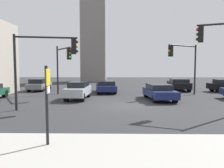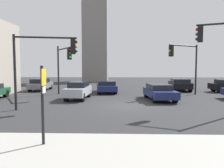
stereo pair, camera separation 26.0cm
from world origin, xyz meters
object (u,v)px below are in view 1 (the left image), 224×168
traffic_light_0 (183,58)px  traffic_light_3 (63,60)px  car_6 (39,84)px  car_0 (106,86)px  traffic_light_2 (222,48)px  car_4 (78,90)px  traffic_light_1 (46,55)px  car_1 (179,84)px  car_2 (159,91)px  direction_sign (47,98)px

traffic_light_0 → traffic_light_3: bearing=-31.6°
traffic_light_3 → car_6: size_ratio=1.14×
traffic_light_3 → car_0: size_ratio=1.04×
traffic_light_2 → car_0: traffic_light_2 is taller
car_0 → car_4: bearing=149.9°
traffic_light_1 → car_1: bearing=33.9°
traffic_light_0 → car_2: bearing=10.2°
traffic_light_2 → traffic_light_3: bearing=-9.4°
traffic_light_0 → car_2: traffic_light_0 is taller
car_1 → car_2: bearing=158.6°
traffic_light_0 → car_6: 16.15m
car_4 → traffic_light_2: bearing=64.8°
traffic_light_2 → traffic_light_1: bearing=19.7°
direction_sign → car_4: 11.77m
traffic_light_0 → car_0: 8.37m
traffic_light_2 → car_1: bearing=-71.6°
traffic_light_1 → car_6: bearing=99.7°
car_1 → car_0: bearing=111.1°
traffic_light_1 → car_0: traffic_light_1 is taller
direction_sign → car_0: size_ratio=0.58×
direction_sign → traffic_light_0: (8.67, 14.14, 1.82)m
traffic_light_0 → car_0: (-7.48, 2.37, -2.90)m
traffic_light_0 → car_1: traffic_light_0 is taller
traffic_light_0 → car_4: size_ratio=1.21×
car_1 → traffic_light_3: bearing=118.4°
direction_sign → car_4: direction_sign is taller
traffic_light_2 → car_4: size_ratio=1.36×
direction_sign → car_6: bearing=104.9°
traffic_light_3 → car_6: 6.80m
traffic_light_1 → car_2: 9.68m
traffic_light_2 → car_2: bearing=-38.1°
car_4 → car_2: bearing=91.0°
traffic_light_2 → car_6: traffic_light_2 is taller
car_0 → car_6: 8.05m
car_0 → car_4: (-2.14, -4.82, 0.11)m
car_4 → car_6: car_4 is taller
traffic_light_0 → traffic_light_3: (-11.34, -0.56, -0.19)m
traffic_light_2 → car_6: size_ratio=1.30×
direction_sign → car_0: bearing=81.0°
car_1 → car_4: (-10.58, -7.31, 0.05)m
traffic_light_0 → traffic_light_1: traffic_light_0 is taller
traffic_light_1 → car_1: (11.84, 11.98, -2.78)m
direction_sign → car_0: 16.59m
traffic_light_2 → car_1: (0.91, 12.52, -3.19)m
direction_sign → car_0: (1.18, 16.51, -1.07)m
traffic_light_1 → car_2: bearing=17.0°
car_6 → car_0: bearing=-105.0°
traffic_light_1 → traffic_light_3: bearing=82.5°
car_6 → car_1: bearing=-89.2°
direction_sign → car_6: size_ratio=0.63×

